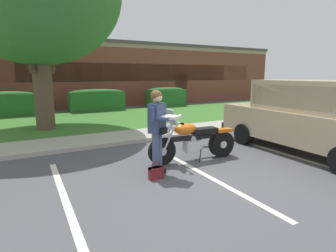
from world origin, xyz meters
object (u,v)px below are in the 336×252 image
Objects in this scene: handbag at (156,172)px; hedge_center_right at (166,97)px; motorcycle at (196,140)px; parked_suv_adjacent at (313,116)px; hedge_center_left at (97,100)px; hedge_left at (5,104)px; rider_person at (158,125)px; brick_building at (85,74)px.

handbag is 12.19m from hedge_center_right.
motorcycle reaches higher than handbag.
parked_suv_adjacent is 2.04× the size of hedge_center_right.
hedge_center_left is (0.46, 9.88, 0.16)m from motorcycle.
motorcycle is 10.98m from hedge_center_right.
hedge_center_right is (8.67, -0.00, 0.00)m from hedge_left.
rider_person is 16.63m from brick_building.
hedge_center_right is at bearing 80.35° from parked_suv_adjacent.
hedge_center_left is (1.85, 10.50, 0.51)m from handbag.
motorcycle is at bearing -92.64° from hedge_center_left.
motorcycle is 1.32× the size of rider_person.
hedge_left is at bearing 111.43° from motorcycle.
rider_person is at bearing -99.19° from hedge_center_left.
rider_person is at bearing 171.95° from parked_suv_adjacent.
parked_suv_adjacent reaches higher than rider_person.
parked_suv_adjacent is (4.15, -0.59, -0.05)m from rider_person.
hedge_center_left is at bearing -98.59° from brick_building.
hedge_left is 4.33m from hedge_center_left.
parked_suv_adjacent is at bearing -8.05° from rider_person.
hedge_center_right reaches higher than handbag.
rider_person is 11.87m from hedge_center_right.
motorcycle reaches higher than hedge_left.
motorcycle is at bearing 162.11° from parked_suv_adjacent.
hedge_left and hedge_center_left have the same top height.
rider_person is 10.38m from hedge_center_left.
hedge_center_left is 4.33m from hedge_center_right.
brick_building reaches higher than handbag.
hedge_left is (-2.68, 10.24, -0.36)m from rider_person.
motorcycle is at bearing 24.10° from handbag.
parked_suv_adjacent is (2.95, -0.95, 0.47)m from motorcycle.
motorcycle is 0.93× the size of hedge_center_right.
hedge_left is (-2.49, 10.50, 0.51)m from handbag.
hedge_center_left is at bearing 80.03° from handbag.
brick_building is (5.26, 6.15, 1.40)m from hedge_left.
hedge_left is at bearing 180.00° from hedge_center_left.
handbag is at bearing -76.68° from hedge_left.
handbag is at bearing -126.24° from rider_person.
hedge_center_left is at bearing 80.81° from rider_person.
handbag is 0.01× the size of brick_building.
motorcycle is 1.36m from rider_person.
motorcycle is at bearing -115.86° from hedge_center_right.
motorcycle is 0.77× the size of hedge_center_left.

